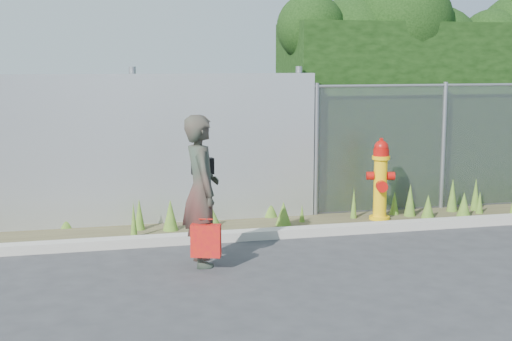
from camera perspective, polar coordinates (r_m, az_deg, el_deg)
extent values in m
plane|color=#333336|center=(8.06, 4.52, -8.45)|extent=(80.00, 80.00, 0.00)
cube|color=#ADA89D|center=(9.71, 1.15, -5.07)|extent=(16.00, 0.22, 0.12)
cube|color=#4B442A|center=(10.29, 0.28, -4.59)|extent=(16.00, 1.20, 0.01)
cone|color=#457222|center=(10.10, -6.86, -3.62)|extent=(0.22, 0.22, 0.45)
cone|color=#457222|center=(10.34, 2.21, -3.53)|extent=(0.24, 0.24, 0.36)
cone|color=#457222|center=(10.35, -3.49, -3.81)|extent=(0.23, 0.23, 0.26)
cone|color=#457222|center=(11.88, 17.16, -1.89)|extent=(0.15, 0.15, 0.53)
cone|color=#457222|center=(10.19, -9.32, -3.54)|extent=(0.15, 0.15, 0.46)
cone|color=#457222|center=(11.68, 17.46, -2.52)|extent=(0.12, 0.12, 0.35)
cone|color=#457222|center=(10.90, 1.15, -2.98)|extent=(0.23, 0.23, 0.32)
cone|color=#457222|center=(11.19, 12.22, -2.39)|extent=(0.18, 0.18, 0.51)
cone|color=#457222|center=(11.31, 16.29, -2.73)|extent=(0.22, 0.22, 0.39)
cone|color=#457222|center=(11.25, 11.01, -2.65)|extent=(0.15, 0.15, 0.37)
cone|color=#457222|center=(9.74, -9.76, -4.01)|extent=(0.10, 0.10, 0.50)
cone|color=#457222|center=(10.57, -14.96, -3.73)|extent=(0.21, 0.21, 0.30)
cone|color=#457222|center=(11.69, 15.44, -1.97)|extent=(0.17, 0.17, 0.53)
cone|color=#457222|center=(10.90, 7.83, -2.66)|extent=(0.10, 0.10, 0.47)
cone|color=#457222|center=(11.10, 13.60, -2.89)|extent=(0.20, 0.20, 0.37)
cone|color=#457222|center=(10.58, 3.70, -3.50)|extent=(0.09, 0.09, 0.27)
cube|color=#B4B8BC|center=(10.41, -18.19, 1.25)|extent=(8.50, 0.08, 2.20)
cylinder|color=gray|center=(10.52, -9.71, 1.92)|extent=(0.10, 0.10, 2.30)
cylinder|color=gray|center=(10.99, 3.41, 2.32)|extent=(0.10, 0.10, 2.30)
cube|color=gray|center=(12.37, 19.02, 1.88)|extent=(6.50, 0.03, 2.00)
cylinder|color=gray|center=(12.30, 19.26, 6.51)|extent=(6.50, 0.04, 0.04)
cylinder|color=gray|center=(10.97, 4.84, 1.63)|extent=(0.07, 0.07, 2.05)
cylinder|color=gray|center=(11.83, 14.75, 1.90)|extent=(0.07, 0.07, 2.05)
cube|color=black|center=(13.33, 17.88, 4.56)|extent=(7.30, 1.60, 3.00)
sphere|color=black|center=(11.79, 4.39, 11.34)|extent=(1.10, 1.10, 1.10)
sphere|color=black|center=(12.37, 7.78, 9.60)|extent=(1.77, 1.77, 1.77)
sphere|color=black|center=(12.52, 11.51, 11.41)|extent=(1.75, 1.75, 1.75)
sphere|color=black|center=(13.02, 14.08, 9.12)|extent=(1.65, 1.65, 1.65)
sphere|color=black|center=(13.30, 18.34, 9.68)|extent=(1.16, 1.16, 1.16)
cylinder|color=yellow|center=(10.91, 9.84, -3.79)|extent=(0.31, 0.31, 0.07)
cylinder|color=yellow|center=(10.83, 9.90, -1.54)|extent=(0.20, 0.20, 0.94)
cylinder|color=yellow|center=(10.75, 9.97, 1.02)|extent=(0.26, 0.26, 0.06)
cylinder|color=#B20F0A|center=(10.74, 9.98, 1.43)|extent=(0.23, 0.23, 0.11)
sphere|color=#B20F0A|center=(10.73, 9.99, 1.84)|extent=(0.21, 0.21, 0.21)
cylinder|color=#B20F0A|center=(10.72, 10.01, 2.42)|extent=(0.06, 0.06, 0.06)
cylinder|color=#B20F0A|center=(10.73, 9.18, -0.46)|extent=(0.11, 0.12, 0.12)
cylinder|color=#B20F0A|center=(10.85, 10.68, -0.39)|extent=(0.11, 0.12, 0.12)
cylinder|color=#B20F0A|center=(10.67, 10.25, -1.25)|extent=(0.17, 0.13, 0.17)
imported|color=#0D5540|center=(8.34, -4.41, -1.60)|extent=(0.45, 0.66, 1.77)
cube|color=red|center=(8.17, -4.03, -5.62)|extent=(0.34, 0.13, 0.38)
cylinder|color=red|center=(8.11, -4.05, -3.90)|extent=(0.16, 0.01, 0.01)
cube|color=black|center=(8.52, -4.29, 0.34)|extent=(0.26, 0.11, 0.20)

